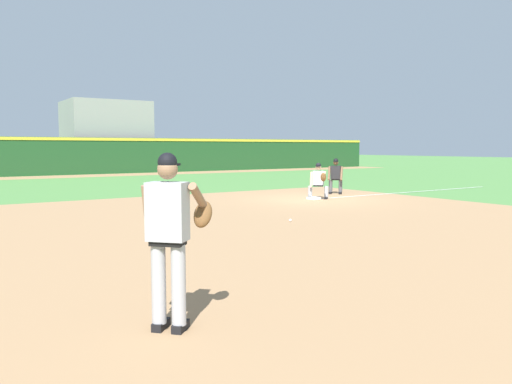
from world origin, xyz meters
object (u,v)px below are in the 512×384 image
Objects in this scene: first_baseman at (319,179)px; baseball at (290,220)px; pitcher at (171,230)px; first_base_bag at (313,198)px; umpire at (336,175)px.

baseball is at bearing -137.52° from first_baseman.
first_base_bag is at bearing 43.91° from pitcher.
first_baseman is at bearing 42.48° from baseball.
umpire reaches higher than first_baseman.
umpire is (11.79, 10.45, -0.27)m from pitcher.
first_base_bag is at bearing 172.90° from first_baseman.
pitcher is (-5.66, -5.41, 1.02)m from baseball.
first_baseman is (4.25, 3.90, 0.69)m from baseball.
baseball is 7.90m from pitcher.
first_base_bag reaches higher than baseball.
umpire is at bearing 31.32° from first_baseman.
umpire is (2.09, 1.12, 0.75)m from first_base_bag.
baseball is 0.04× the size of pitcher.
pitcher is 1.39× the size of first_baseman.
pitcher reaches higher than first_base_bag.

